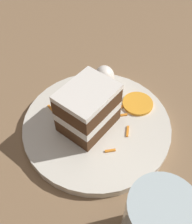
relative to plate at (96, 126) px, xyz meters
The scene contains 7 objects.
ground_plane 0.07m from the plate, 153.06° to the left, with size 6.00×6.00×0.00m, color black.
dining_table 0.06m from the plate, 153.06° to the left, with size 1.36×1.20×0.04m, color #846647.
plate is the anchor object (origin of this frame).
cake_slice 0.05m from the plate, 97.95° to the left, with size 0.12×0.12×0.09m.
cream_dollop 0.10m from the plate, 13.11° to the right, with size 0.04×0.04×0.05m, color white.
orange_garnish 0.09m from the plate, 64.89° to the right, with size 0.06×0.06×0.01m, color orange.
carrot_shreds_scatter 0.04m from the plate, ahead, with size 0.16×0.15×0.00m.
Camera 1 is at (-0.25, -0.00, 0.43)m, focal length 42.00 mm.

